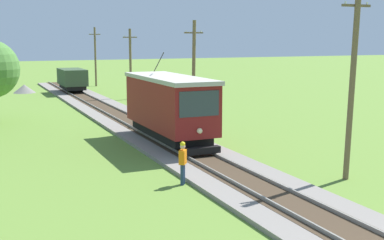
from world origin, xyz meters
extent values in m
cube|color=maroon|center=(0.00, 18.49, 2.30)|extent=(2.50, 8.00, 2.60)
cube|color=#B2ADA3|center=(0.00, 18.49, 3.71)|extent=(2.60, 8.32, 0.22)
cube|color=black|center=(0.00, 18.49, 0.72)|extent=(2.10, 7.04, 0.44)
cube|color=#2D3842|center=(0.00, 14.48, 2.77)|extent=(2.10, 0.03, 1.25)
cube|color=#2D3842|center=(1.26, 18.49, 2.66)|extent=(0.02, 6.72, 1.04)
sphere|color=#F4EAB2|center=(0.00, 14.43, 1.45)|extent=(0.28, 0.28, 0.28)
cylinder|color=black|center=(0.00, 20.09, 4.52)|extent=(0.05, 1.67, 1.19)
cube|color=black|center=(0.00, 14.29, 0.50)|extent=(2.00, 0.36, 0.32)
cylinder|color=black|center=(0.00, 16.25, 0.72)|extent=(1.54, 0.80, 0.80)
cylinder|color=black|center=(0.00, 20.73, 0.72)|extent=(1.54, 0.80, 0.80)
cube|color=#384C33|center=(0.00, 47.26, 1.78)|extent=(2.40, 5.20, 1.70)
cube|color=black|center=(0.00, 47.26, 0.70)|extent=(2.02, 4.78, 0.38)
cylinder|color=black|center=(0.00, 45.70, 0.70)|extent=(1.54, 0.76, 0.76)
cylinder|color=black|center=(0.00, 48.82, 0.70)|extent=(1.54, 0.76, 0.76)
cylinder|color=brown|center=(4.24, 8.77, 4.07)|extent=(0.24, 0.47, 8.15)
cube|color=brown|center=(4.24, 8.77, 7.17)|extent=(1.40, 0.10, 0.10)
cylinder|color=silver|center=(3.69, 8.77, 7.27)|extent=(0.08, 0.08, 0.10)
cylinder|color=silver|center=(4.79, 8.77, 7.27)|extent=(0.08, 0.08, 0.10)
cylinder|color=brown|center=(4.24, 24.67, 3.55)|extent=(0.24, 0.48, 7.11)
cube|color=brown|center=(4.24, 24.67, 6.25)|extent=(1.40, 0.10, 0.10)
cylinder|color=silver|center=(3.69, 24.67, 6.35)|extent=(0.08, 0.08, 0.10)
cylinder|color=silver|center=(4.79, 24.67, 6.35)|extent=(0.08, 0.08, 0.10)
cylinder|color=brown|center=(4.24, 39.69, 3.39)|extent=(0.24, 0.27, 6.79)
cube|color=brown|center=(4.24, 39.69, 5.97)|extent=(1.40, 0.10, 0.10)
cylinder|color=silver|center=(3.69, 39.69, 6.07)|extent=(0.08, 0.08, 0.10)
cylinder|color=silver|center=(4.79, 39.69, 6.07)|extent=(0.08, 0.08, 0.10)
cylinder|color=brown|center=(4.24, 54.45, 3.61)|extent=(0.24, 0.31, 7.22)
cube|color=brown|center=(4.24, 54.45, 6.35)|extent=(1.40, 0.10, 0.10)
cylinder|color=silver|center=(3.69, 54.45, 6.45)|extent=(0.08, 0.08, 0.10)
cylinder|color=silver|center=(4.79, 54.45, 6.45)|extent=(0.08, 0.08, 0.10)
cone|color=gray|center=(-4.72, 49.91, 0.46)|extent=(2.39, 2.39, 0.91)
cylinder|color=navy|center=(-2.41, 10.86, 0.43)|extent=(0.15, 0.15, 0.86)
cylinder|color=navy|center=(-2.31, 10.99, 0.43)|extent=(0.15, 0.15, 0.86)
cube|color=orange|center=(-2.36, 10.93, 1.15)|extent=(0.42, 0.45, 0.58)
sphere|color=tan|center=(-2.36, 10.93, 1.58)|extent=(0.22, 0.22, 0.22)
sphere|color=yellow|center=(-2.36, 10.93, 1.68)|extent=(0.21, 0.21, 0.21)
camera|label=1|loc=(-9.98, -7.26, 5.88)|focal=46.96mm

